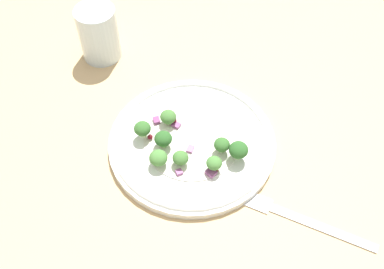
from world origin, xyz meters
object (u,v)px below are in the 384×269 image
at_px(broccoli_floret_1, 214,163).
at_px(broccoli_floret_2, 168,117).
at_px(water_glass, 99,34).
at_px(fork, 301,219).
at_px(plate, 192,142).
at_px(broccoli_floret_0, 163,139).

distance_m(broccoli_floret_1, broccoli_floret_2, 0.11).
bearing_deg(broccoli_floret_1, water_glass, -27.45).
distance_m(broccoli_floret_1, fork, 0.14).
xyz_separation_m(broccoli_floret_1, broccoli_floret_2, (0.10, -0.05, -0.00)).
distance_m(broccoli_floret_2, fork, 0.25).
bearing_deg(plate, water_glass, -25.86).
bearing_deg(broccoli_floret_2, water_glass, -28.19).
height_order(plate, broccoli_floret_1, broccoli_floret_1).
relative_size(plate, broccoli_floret_0, 9.48).
bearing_deg(broccoli_floret_1, broccoli_floret_2, -26.03).
relative_size(broccoli_floret_1, fork, 0.13).
relative_size(broccoli_floret_2, water_glass, 0.26).
relative_size(broccoli_floret_0, broccoli_floret_2, 1.06).
xyz_separation_m(plate, water_glass, (0.23, -0.11, 0.04)).
xyz_separation_m(broccoli_floret_0, water_glass, (0.20, -0.14, 0.02)).
bearing_deg(broccoli_floret_0, plate, -139.53).
bearing_deg(broccoli_floret_0, fork, 174.53).
xyz_separation_m(broccoli_floret_2, water_glass, (0.19, -0.10, 0.02)).
bearing_deg(fork, plate, -14.74).
relative_size(plate, broccoli_floret_2, 10.08).
bearing_deg(fork, water_glass, -21.07).
xyz_separation_m(fork, water_glass, (0.43, -0.16, 0.05)).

